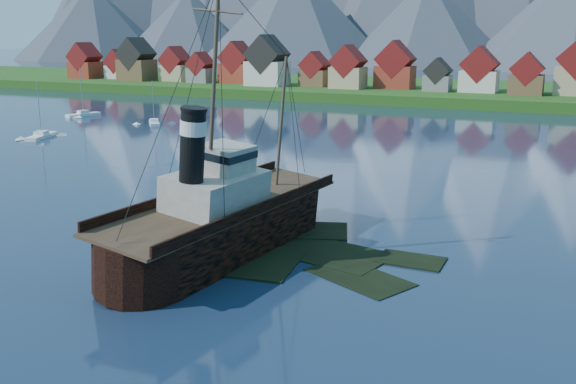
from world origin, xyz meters
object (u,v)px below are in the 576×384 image
at_px(sailboat_a, 42,137).
at_px(sailboat_b, 83,115).
at_px(sailboat_c, 154,123).
at_px(tugboat_wreck, 231,215).

height_order(sailboat_a, sailboat_b, sailboat_b).
relative_size(sailboat_a, sailboat_b, 0.92).
bearing_deg(sailboat_c, sailboat_a, -147.81).
bearing_deg(tugboat_wreck, sailboat_b, 145.32).
height_order(tugboat_wreck, sailboat_a, tugboat_wreck).
distance_m(sailboat_a, sailboat_c, 27.33).
xyz_separation_m(tugboat_wreck, sailboat_c, (-60.11, 69.25, -3.08)).
relative_size(tugboat_wreck, sailboat_a, 2.86).
height_order(sailboat_b, sailboat_c, sailboat_b).
distance_m(sailboat_b, sailboat_c, 25.61).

